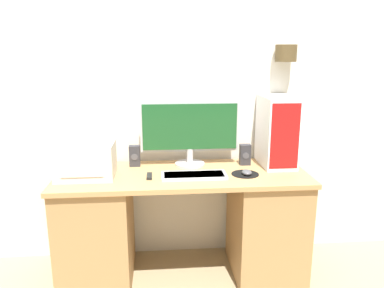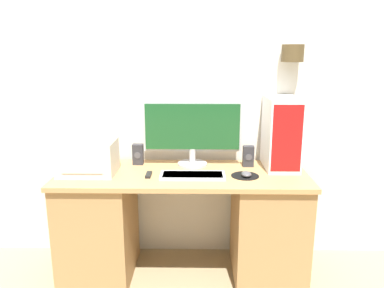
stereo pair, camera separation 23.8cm
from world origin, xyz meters
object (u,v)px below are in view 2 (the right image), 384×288
object	(u,v)px
keyboard	(193,175)
speaker_right	(248,156)
printer	(88,158)
monitor	(192,130)
mouse	(246,174)
computer_tower	(281,133)
speaker_left	(138,154)
remote_control	(149,175)

from	to	relation	value
keyboard	speaker_right	xyz separation A→B (m)	(0.38, 0.23, 0.06)
speaker_right	printer	bearing A→B (deg)	-170.36
monitor	mouse	distance (m)	0.49
monitor	keyboard	world-z (taller)	monitor
monitor	computer_tower	bearing A→B (deg)	-3.74
speaker_left	printer	bearing A→B (deg)	-143.75
printer	remote_control	distance (m)	0.41
speaker_left	speaker_right	xyz separation A→B (m)	(0.76, -0.03, 0.00)
monitor	speaker_right	bearing A→B (deg)	-3.73
printer	computer_tower	bearing A→B (deg)	7.42
computer_tower	printer	bearing A→B (deg)	-172.58
monitor	mouse	size ratio (longest dim) A/B	7.94
computer_tower	printer	size ratio (longest dim) A/B	1.34
mouse	remote_control	size ratio (longest dim) A/B	0.77
remote_control	speaker_left	bearing A→B (deg)	112.64
speaker_left	remote_control	size ratio (longest dim) A/B	1.31
computer_tower	speaker_right	xyz separation A→B (m)	(-0.21, 0.01, -0.17)
mouse	speaker_left	xyz separation A→B (m)	(-0.72, 0.26, 0.05)
monitor	speaker_right	xyz separation A→B (m)	(0.38, -0.02, -0.18)
keyboard	computer_tower	world-z (taller)	computer_tower
mouse	computer_tower	xyz separation A→B (m)	(0.25, 0.22, 0.22)
mouse	speaker_right	bearing A→B (deg)	80.13
mouse	speaker_left	distance (m)	0.77
printer	speaker_right	xyz separation A→B (m)	(1.05, 0.18, -0.04)
monitor	printer	distance (m)	0.71
speaker_right	computer_tower	bearing A→B (deg)	-3.76
speaker_left	remote_control	xyz separation A→B (m)	(0.10, -0.25, -0.06)
printer	speaker_left	bearing A→B (deg)	36.25
speaker_left	computer_tower	bearing A→B (deg)	-2.78
mouse	computer_tower	world-z (taller)	computer_tower
mouse	printer	world-z (taller)	printer
computer_tower	remote_control	bearing A→B (deg)	-166.85
mouse	printer	xyz separation A→B (m)	(-1.01, 0.05, 0.09)
keyboard	speaker_left	distance (m)	0.47
speaker_right	remote_control	size ratio (longest dim) A/B	1.31
keyboard	monitor	bearing A→B (deg)	91.23
monitor	printer	bearing A→B (deg)	-163.06
remote_control	mouse	bearing A→B (deg)	-1.32
computer_tower	printer	distance (m)	1.28
printer	speaker_left	distance (m)	0.36
mouse	computer_tower	size ratio (longest dim) A/B	0.18
printer	speaker_right	bearing A→B (deg)	9.64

